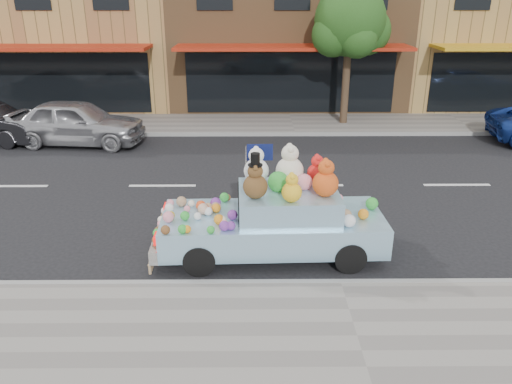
{
  "coord_description": "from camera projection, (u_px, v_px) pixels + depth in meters",
  "views": [
    {
      "loc": [
        -1.56,
        -12.59,
        4.9
      ],
      "look_at": [
        -1.49,
        -3.56,
        1.25
      ],
      "focal_mm": 35.0,
      "sensor_mm": 36.0,
      "label": 1
    }
  ],
  "objects": [
    {
      "name": "storefront_mid",
      "position": [
        285.0,
        20.0,
        23.25
      ],
      "size": [
        10.0,
        9.8,
        7.3
      ],
      "color": "olive",
      "rests_on": "ground"
    },
    {
      "name": "street_tree",
      "position": [
        350.0,
        26.0,
        18.22
      ],
      "size": [
        3.0,
        2.7,
        5.22
      ],
      "color": "#38281C",
      "rests_on": "ground"
    },
    {
      "name": "storefront_left",
      "position": [
        71.0,
        20.0,
        23.18
      ],
      "size": [
        10.0,
        9.8,
        7.3
      ],
      "color": "#A78246",
      "rests_on": "ground"
    },
    {
      "name": "storefront_right",
      "position": [
        499.0,
        20.0,
        23.33
      ],
      "size": [
        10.0,
        9.8,
        7.3
      ],
      "color": "#A78246",
      "rests_on": "ground"
    },
    {
      "name": "ground",
      "position": [
        310.0,
        185.0,
        13.52
      ],
      "size": [
        120.0,
        120.0,
        0.0
      ],
      "primitive_type": "plane",
      "color": "black",
      "rests_on": "ground"
    },
    {
      "name": "far_kerb",
      "position": [
        295.0,
        134.0,
        18.13
      ],
      "size": [
        60.0,
        0.12,
        0.13
      ],
      "primitive_type": "cube",
      "color": "gray",
      "rests_on": "ground"
    },
    {
      "name": "far_sidewalk",
      "position": [
        292.0,
        124.0,
        19.52
      ],
      "size": [
        60.0,
        3.0,
        0.12
      ],
      "primitive_type": "cube",
      "color": "gray",
      "rests_on": "ground"
    },
    {
      "name": "near_sidewalk",
      "position": [
        357.0,
        339.0,
        7.47
      ],
      "size": [
        60.0,
        3.0,
        0.12
      ],
      "primitive_type": "cube",
      "color": "gray",
      "rests_on": "ground"
    },
    {
      "name": "car_silver",
      "position": [
        77.0,
        122.0,
        16.86
      ],
      "size": [
        4.67,
        2.27,
        1.54
      ],
      "primitive_type": "imported",
      "rotation": [
        0.0,
        0.0,
        1.47
      ],
      "color": "#B1B2B6",
      "rests_on": "ground"
    },
    {
      "name": "near_kerb",
      "position": [
        340.0,
        284.0,
        8.86
      ],
      "size": [
        60.0,
        0.12,
        0.13
      ],
      "primitive_type": "cube",
      "color": "gray",
      "rests_on": "ground"
    },
    {
      "name": "art_car",
      "position": [
        274.0,
        217.0,
        9.76
      ],
      "size": [
        4.54,
        1.89,
        2.21
      ],
      "rotation": [
        0.0,
        0.0,
        0.03
      ],
      "color": "black",
      "rests_on": "ground"
    }
  ]
}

